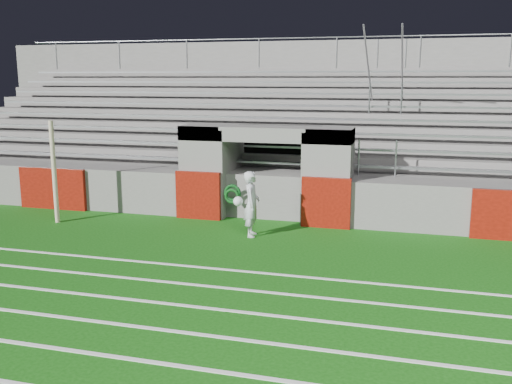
% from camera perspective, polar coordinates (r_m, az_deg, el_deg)
% --- Properties ---
extents(ground, '(90.00, 90.00, 0.00)m').
position_cam_1_polar(ground, '(12.94, -3.01, -6.25)').
color(ground, '#114E0D').
rests_on(ground, ground).
extents(field_post, '(0.12, 0.12, 2.79)m').
position_cam_1_polar(field_post, '(16.40, -19.53, 1.88)').
color(field_post, beige).
rests_on(field_post, ground).
extents(field_markings, '(28.00, 8.09, 0.01)m').
position_cam_1_polar(field_markings, '(8.69, -13.92, -15.70)').
color(field_markings, white).
rests_on(field_markings, ground).
extents(stadium_structure, '(26.00, 8.48, 5.42)m').
position_cam_1_polar(stadium_structure, '(20.20, 4.16, 4.45)').
color(stadium_structure, '#605D5B').
rests_on(stadium_structure, ground).
extents(goalkeeper_with_ball, '(0.68, 0.66, 1.65)m').
position_cam_1_polar(goalkeeper_with_ball, '(14.20, -0.49, -1.19)').
color(goalkeeper_with_ball, silver).
rests_on(goalkeeper_with_ball, ground).
extents(hose_coil, '(0.50, 0.14, 0.54)m').
position_cam_1_polar(hose_coil, '(15.69, -2.39, -0.23)').
color(hose_coil, '#0C3C14').
rests_on(hose_coil, ground).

